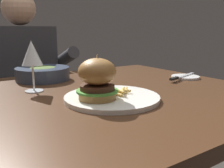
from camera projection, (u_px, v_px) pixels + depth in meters
dining_table at (91, 116)px, 0.89m from camera, size 1.23×0.98×0.74m
main_plate at (112, 98)px, 0.80m from camera, size 0.31×0.31×0.01m
burger_sandwich at (97, 79)px, 0.75m from camera, size 0.13×0.13×0.13m
fries_pile at (121, 91)px, 0.82m from camera, size 0.09×0.08×0.02m
wine_glass at (32, 55)px, 0.88m from camera, size 0.07×0.07×0.18m
bread_plate at (185, 77)px, 1.16m from camera, size 0.13×0.13×0.01m
table_knife at (181, 77)px, 1.12m from camera, size 0.22×0.08×0.01m
soup_bowl at (43, 73)px, 1.12m from camera, size 0.24×0.24×0.06m
diner_person at (26, 96)px, 1.52m from camera, size 0.51×0.36×1.18m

